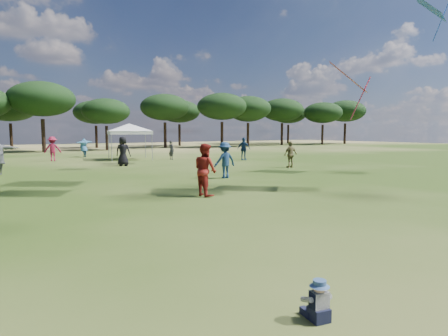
% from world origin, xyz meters
% --- Properties ---
extents(tree_line, '(108.78, 17.63, 7.77)m').
position_xyz_m(tree_line, '(2.39, 47.41, 5.42)').
color(tree_line, black).
rests_on(tree_line, ground).
extents(tent_right, '(6.28, 6.28, 3.15)m').
position_xyz_m(tent_right, '(7.17, 28.32, 2.72)').
color(tent_right, gray).
rests_on(tent_right, ground).
extents(toddler, '(0.36, 0.39, 0.50)m').
position_xyz_m(toddler, '(0.13, 2.41, 0.22)').
color(toddler, black).
rests_on(toddler, ground).
extents(festival_crowd, '(27.94, 23.95, 1.91)m').
position_xyz_m(festival_crowd, '(-0.57, 22.43, 0.89)').
color(festival_crowd, silver).
rests_on(festival_crowd, ground).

